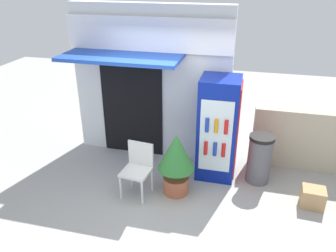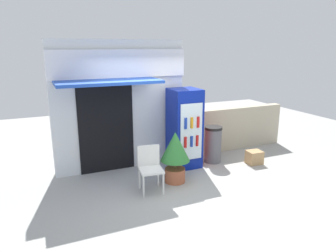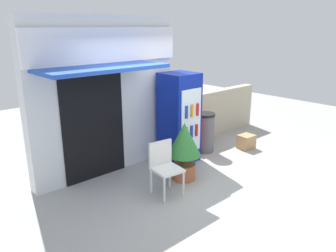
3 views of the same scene
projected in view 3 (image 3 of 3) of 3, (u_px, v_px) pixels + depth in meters
name	position (u px, v px, depth m)	size (l,w,h in m)	color
ground	(193.00, 189.00, 5.61)	(16.00, 16.00, 0.00)	#A3A39E
storefront_building	(105.00, 94.00, 5.94)	(2.95, 1.14, 2.85)	silver
drink_cooler	(179.00, 118.00, 6.62)	(0.67, 0.72, 1.80)	navy
plastic_chair	(164.00, 164.00, 5.38)	(0.48, 0.49, 0.87)	silver
potted_plant_near_shop	(184.00, 145.00, 5.82)	(0.60, 0.60, 1.06)	#AD5B3D
trash_bin	(205.00, 132.00, 7.19)	(0.42, 0.42, 0.87)	#595960
stone_boundary_wall	(217.00, 112.00, 8.37)	(2.64, 0.23, 1.13)	#B7AD93
cardboard_box	(246.00, 142.00, 7.45)	(0.35, 0.29, 0.31)	tan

